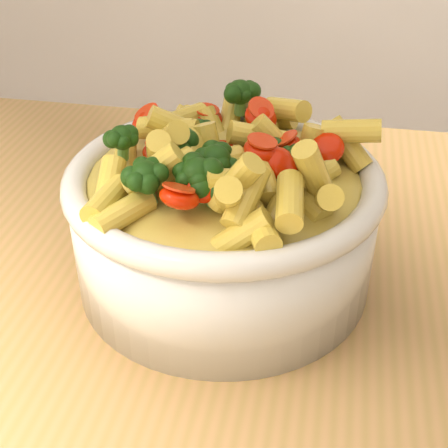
# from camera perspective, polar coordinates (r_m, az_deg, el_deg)

# --- Properties ---
(table) EXTENTS (1.20, 0.80, 0.90)m
(table) POSITION_cam_1_polar(r_m,az_deg,el_deg) (0.60, -5.82, -15.09)
(table) COLOR #AB7B49
(table) RESTS_ON ground
(serving_bowl) EXTENTS (0.26, 0.26, 0.11)m
(serving_bowl) POSITION_cam_1_polar(r_m,az_deg,el_deg) (0.52, 0.00, 0.13)
(serving_bowl) COLOR silver
(serving_bowl) RESTS_ON table
(pasta_salad) EXTENTS (0.20, 0.20, 0.05)m
(pasta_salad) POSITION_cam_1_polar(r_m,az_deg,el_deg) (0.49, 0.00, 6.89)
(pasta_salad) COLOR #E9C649
(pasta_salad) RESTS_ON serving_bowl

